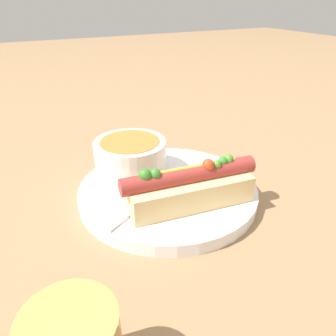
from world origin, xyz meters
TOP-DOWN VIEW (x-y plane):
  - ground_plane at (0.00, 0.00)m, footprint 4.00×4.00m
  - dinner_plate at (0.00, 0.00)m, footprint 0.27×0.27m
  - hot_dog at (0.01, -0.05)m, footprint 0.19×0.08m
  - soup_bowl at (-0.04, 0.06)m, footprint 0.11×0.11m
  - spoon at (-0.02, -0.01)m, footprint 0.14×0.09m

SIDE VIEW (x-z plane):
  - ground_plane at x=0.00m, z-range 0.00..0.00m
  - dinner_plate at x=0.00m, z-range 0.00..0.02m
  - spoon at x=-0.02m, z-range 0.02..0.03m
  - hot_dog at x=0.01m, z-range 0.01..0.08m
  - soup_bowl at x=-0.04m, z-range 0.02..0.08m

